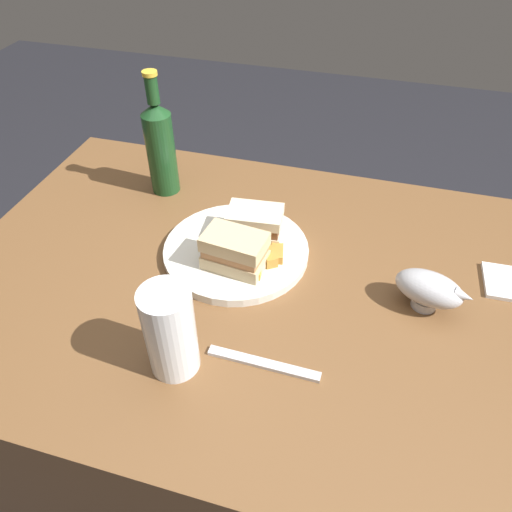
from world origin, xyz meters
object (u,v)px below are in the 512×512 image
Objects in this scene: sandwich_half_left at (235,251)px; sandwich_half_right at (255,223)px; cider_bottle at (160,146)px; fork at (264,364)px; pint_glass at (171,335)px; plate at (236,250)px; gravy_boat at (430,289)px.

sandwich_half_right is at bearing 82.78° from sandwich_half_left.
cider_bottle reaches higher than fork.
cider_bottle is (-0.21, 0.44, 0.04)m from pint_glass.
fork is at bearing -50.07° from cider_bottle.
cider_bottle is at bearing 137.12° from sandwich_half_left.
fork is at bearing -63.31° from plate.
pint_glass is 0.15m from fork.
fork is at bearing 14.41° from pint_glass.
sandwich_half_right is 0.30m from fork.
gravy_boat is 0.31m from fork.
gravy_boat is 0.62m from cider_bottle.
plate is 0.30m from cider_bottle.
plate is 2.08× the size of gravy_boat.
sandwich_half_left reaches higher than sandwich_half_right.
sandwich_half_left is 0.33m from cider_bottle.
gravy_boat reaches higher than fork.
pint_glass is at bearing -97.14° from sandwich_half_left.
sandwich_half_left is 0.77× the size of pint_glass.
cider_bottle is (-0.24, 0.22, 0.06)m from sandwich_half_left.
pint_glass is 1.16× the size of gravy_boat.
plate is 0.28m from pint_glass.
gravy_boat is (0.34, 0.01, -0.01)m from sandwich_half_left.
pint_glass is at bearing -97.16° from sandwich_half_right.
gravy_boat is 0.50× the size of cider_bottle.
fork is (0.13, 0.03, -0.07)m from pint_glass.
fork is (-0.24, -0.20, -0.04)m from gravy_boat.
sandwich_half_left is (0.01, -0.05, 0.04)m from plate.
cider_bottle reaches higher than pint_glass.
sandwich_half_left reaches higher than plate.
gravy_boat is at bearing -6.48° from plate.
sandwich_half_left is at bearing 82.86° from pint_glass.
cider_bottle reaches higher than sandwich_half_right.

